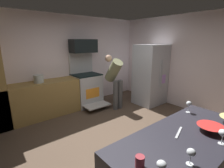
{
  "coord_description": "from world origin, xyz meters",
  "views": [
    {
      "loc": [
        -2.01,
        -2.25,
        1.91
      ],
      "look_at": [
        0.06,
        0.3,
        1.05
      ],
      "focal_mm": 26.85,
      "sensor_mm": 36.0,
      "label": 1
    }
  ],
  "objects_px": {
    "wine_glass_mid": "(223,133)",
    "wine_glass_extra": "(191,153)",
    "refrigerator": "(150,75)",
    "microwave": "(83,46)",
    "wine_glass_far": "(161,165)",
    "mixing_bowl_small": "(210,128)",
    "mug_coffee": "(140,162)",
    "wine_glass_near": "(189,104)",
    "stock_pot": "(39,79)",
    "oven_range": "(87,88)",
    "person_cook": "(115,78)"
  },
  "relations": [
    {
      "from": "wine_glass_far",
      "to": "wine_glass_extra",
      "type": "bearing_deg",
      "value": -12.06
    },
    {
      "from": "mixing_bowl_small",
      "to": "mug_coffee",
      "type": "xyz_separation_m",
      "value": [
        -1.04,
        0.13,
        0.01
      ]
    },
    {
      "from": "wine_glass_mid",
      "to": "mug_coffee",
      "type": "height_order",
      "value": "wine_glass_mid"
    },
    {
      "from": "wine_glass_extra",
      "to": "microwave",
      "type": "bearing_deg",
      "value": 72.62
    },
    {
      "from": "refrigerator",
      "to": "person_cook",
      "type": "distance_m",
      "value": 1.15
    },
    {
      "from": "wine_glass_mid",
      "to": "wine_glass_extra",
      "type": "xyz_separation_m",
      "value": [
        -0.53,
        0.06,
        -0.01
      ]
    },
    {
      "from": "oven_range",
      "to": "person_cook",
      "type": "xyz_separation_m",
      "value": [
        0.52,
        -0.68,
        0.38
      ]
    },
    {
      "from": "person_cook",
      "to": "stock_pot",
      "type": "bearing_deg",
      "value": 159.5
    },
    {
      "from": "wine_glass_near",
      "to": "wine_glass_mid",
      "type": "xyz_separation_m",
      "value": [
        -0.48,
        -0.59,
        -0.01
      ]
    },
    {
      "from": "microwave",
      "to": "wine_glass_far",
      "type": "height_order",
      "value": "microwave"
    },
    {
      "from": "wine_glass_mid",
      "to": "mug_coffee",
      "type": "xyz_separation_m",
      "value": [
        -0.87,
        0.3,
        -0.07
      ]
    },
    {
      "from": "refrigerator",
      "to": "stock_pot",
      "type": "distance_m",
      "value": 3.12
    },
    {
      "from": "wine_glass_mid",
      "to": "wine_glass_far",
      "type": "relative_size",
      "value": 1.05
    },
    {
      "from": "person_cook",
      "to": "refrigerator",
      "type": "bearing_deg",
      "value": -20.69
    },
    {
      "from": "refrigerator",
      "to": "mixing_bowl_small",
      "type": "bearing_deg",
      "value": -129.76
    },
    {
      "from": "refrigerator",
      "to": "mixing_bowl_small",
      "type": "relative_size",
      "value": 6.16
    },
    {
      "from": "wine_glass_mid",
      "to": "wine_glass_extra",
      "type": "relative_size",
      "value": 1.06
    },
    {
      "from": "microwave",
      "to": "wine_glass_mid",
      "type": "bearing_deg",
      "value": -99.74
    },
    {
      "from": "mixing_bowl_small",
      "to": "mug_coffee",
      "type": "bearing_deg",
      "value": 172.87
    },
    {
      "from": "microwave",
      "to": "stock_pot",
      "type": "xyz_separation_m",
      "value": [
        -1.33,
        -0.08,
        -0.75
      ]
    },
    {
      "from": "mixing_bowl_small",
      "to": "wine_glass_far",
      "type": "relative_size",
      "value": 1.91
    },
    {
      "from": "person_cook",
      "to": "mug_coffee",
      "type": "xyz_separation_m",
      "value": [
        -2.06,
        -2.78,
        0.06
      ]
    },
    {
      "from": "mug_coffee",
      "to": "stock_pot",
      "type": "relative_size",
      "value": 0.43
    },
    {
      "from": "mug_coffee",
      "to": "stock_pot",
      "type": "distance_m",
      "value": 3.48
    },
    {
      "from": "refrigerator",
      "to": "oven_range",
      "type": "bearing_deg",
      "value": 145.83
    },
    {
      "from": "microwave",
      "to": "mug_coffee",
      "type": "bearing_deg",
      "value": -113.38
    },
    {
      "from": "wine_glass_near",
      "to": "person_cook",
      "type": "bearing_deg",
      "value": 74.19
    },
    {
      "from": "oven_range",
      "to": "wine_glass_near",
      "type": "height_order",
      "value": "oven_range"
    },
    {
      "from": "person_cook",
      "to": "mixing_bowl_small",
      "type": "relative_size",
      "value": 5.19
    },
    {
      "from": "mixing_bowl_small",
      "to": "wine_glass_far",
      "type": "height_order",
      "value": "wine_glass_far"
    },
    {
      "from": "wine_glass_extra",
      "to": "stock_pot",
      "type": "height_order",
      "value": "stock_pot"
    },
    {
      "from": "mixing_bowl_small",
      "to": "wine_glass_mid",
      "type": "xyz_separation_m",
      "value": [
        -0.17,
        -0.17,
        0.08
      ]
    },
    {
      "from": "mixing_bowl_small",
      "to": "wine_glass_extra",
      "type": "distance_m",
      "value": 0.71
    },
    {
      "from": "wine_glass_near",
      "to": "microwave",
      "type": "bearing_deg",
      "value": 86.76
    },
    {
      "from": "wine_glass_mid",
      "to": "mug_coffee",
      "type": "distance_m",
      "value": 0.93
    },
    {
      "from": "mixing_bowl_small",
      "to": "stock_pot",
      "type": "distance_m",
      "value": 3.7
    },
    {
      "from": "microwave",
      "to": "refrigerator",
      "type": "xyz_separation_m",
      "value": [
        1.59,
        -1.18,
        -0.86
      ]
    },
    {
      "from": "refrigerator",
      "to": "mug_coffee",
      "type": "relative_size",
      "value": 18.01
    },
    {
      "from": "mixing_bowl_small",
      "to": "wine_glass_mid",
      "type": "bearing_deg",
      "value": -134.4
    },
    {
      "from": "refrigerator",
      "to": "wine_glass_far",
      "type": "xyz_separation_m",
      "value": [
        -3.1,
        -2.56,
        0.12
      ]
    },
    {
      "from": "wine_glass_extra",
      "to": "refrigerator",
      "type": "bearing_deg",
      "value": 43.3
    },
    {
      "from": "wine_glass_near",
      "to": "stock_pot",
      "type": "distance_m",
      "value": 3.38
    },
    {
      "from": "wine_glass_far",
      "to": "person_cook",
      "type": "bearing_deg",
      "value": 55.63
    },
    {
      "from": "oven_range",
      "to": "mixing_bowl_small",
      "type": "relative_size",
      "value": 5.39
    },
    {
      "from": "refrigerator",
      "to": "mug_coffee",
      "type": "bearing_deg",
      "value": -142.78
    },
    {
      "from": "microwave",
      "to": "wine_glass_far",
      "type": "bearing_deg",
      "value": -111.95
    },
    {
      "from": "person_cook",
      "to": "wine_glass_near",
      "type": "xyz_separation_m",
      "value": [
        -0.71,
        -2.5,
        0.14
      ]
    },
    {
      "from": "stock_pot",
      "to": "refrigerator",
      "type": "bearing_deg",
      "value": -20.57
    },
    {
      "from": "refrigerator",
      "to": "microwave",
      "type": "bearing_deg",
      "value": 143.59
    },
    {
      "from": "mug_coffee",
      "to": "wine_glass_mid",
      "type": "bearing_deg",
      "value": -19.2
    }
  ]
}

